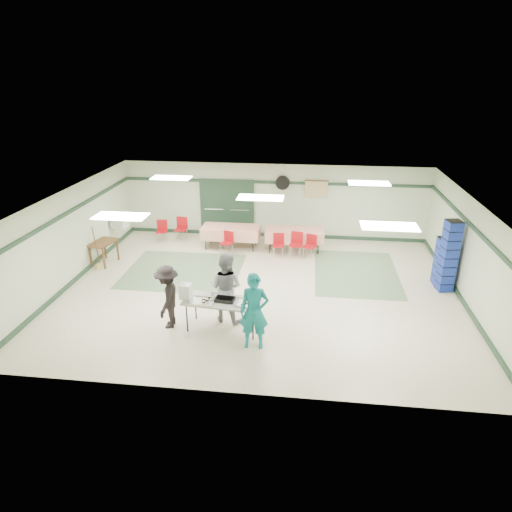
# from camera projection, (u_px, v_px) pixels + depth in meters

# --- Properties ---
(floor) EXTENTS (11.00, 11.00, 0.00)m
(floor) POSITION_uv_depth(u_px,v_px,m) (260.00, 289.00, 12.94)
(floor) COLOR beige
(floor) RESTS_ON ground
(ceiling) EXTENTS (11.00, 11.00, 0.00)m
(ceiling) POSITION_uv_depth(u_px,v_px,m) (261.00, 197.00, 11.92)
(ceiling) COLOR white
(ceiling) RESTS_ON wall_back
(wall_back) EXTENTS (11.00, 0.00, 11.00)m
(wall_back) POSITION_uv_depth(u_px,v_px,m) (274.00, 201.00, 16.56)
(wall_back) COLOR beige
(wall_back) RESTS_ON floor
(wall_front) EXTENTS (11.00, 0.00, 11.00)m
(wall_front) POSITION_uv_depth(u_px,v_px,m) (233.00, 333.00, 8.30)
(wall_front) COLOR beige
(wall_front) RESTS_ON floor
(wall_left) EXTENTS (0.00, 9.00, 9.00)m
(wall_left) POSITION_uv_depth(u_px,v_px,m) (70.00, 237.00, 13.04)
(wall_left) COLOR beige
(wall_left) RESTS_ON floor
(wall_right) EXTENTS (0.00, 9.00, 9.00)m
(wall_right) POSITION_uv_depth(u_px,v_px,m) (471.00, 254.00, 11.82)
(wall_right) COLOR beige
(wall_right) RESTS_ON floor
(trim_back) EXTENTS (11.00, 0.06, 0.10)m
(trim_back) POSITION_uv_depth(u_px,v_px,m) (274.00, 182.00, 16.27)
(trim_back) COLOR #203A28
(trim_back) RESTS_ON wall_back
(baseboard_back) EXTENTS (11.00, 0.06, 0.12)m
(baseboard_back) POSITION_uv_depth(u_px,v_px,m) (273.00, 235.00, 17.03)
(baseboard_back) COLOR #203A28
(baseboard_back) RESTS_ON floor
(trim_left) EXTENTS (0.06, 9.00, 0.10)m
(trim_left) POSITION_uv_depth(u_px,v_px,m) (67.00, 213.00, 12.77)
(trim_left) COLOR #203A28
(trim_left) RESTS_ON wall_back
(baseboard_left) EXTENTS (0.06, 9.00, 0.12)m
(baseboard_left) POSITION_uv_depth(u_px,v_px,m) (77.00, 278.00, 13.53)
(baseboard_left) COLOR #203A28
(baseboard_left) RESTS_ON floor
(trim_right) EXTENTS (0.06, 9.00, 0.10)m
(trim_right) POSITION_uv_depth(u_px,v_px,m) (474.00, 229.00, 11.56)
(trim_right) COLOR #203A28
(trim_right) RESTS_ON wall_back
(baseboard_right) EXTENTS (0.06, 9.00, 0.12)m
(baseboard_right) POSITION_uv_depth(u_px,v_px,m) (461.00, 298.00, 12.32)
(baseboard_right) COLOR #203A28
(baseboard_right) RESTS_ON floor
(green_patch_a) EXTENTS (3.50, 3.00, 0.01)m
(green_patch_a) POSITION_uv_depth(u_px,v_px,m) (184.00, 271.00, 14.14)
(green_patch_a) COLOR slate
(green_patch_a) RESTS_ON floor
(green_patch_b) EXTENTS (2.50, 3.50, 0.01)m
(green_patch_b) POSITION_uv_depth(u_px,v_px,m) (356.00, 273.00, 14.01)
(green_patch_b) COLOR slate
(green_patch_b) RESTS_ON floor
(double_door_left) EXTENTS (0.90, 0.06, 2.10)m
(double_door_left) POSITION_uv_depth(u_px,v_px,m) (215.00, 208.00, 16.87)
(double_door_left) COLOR gray
(double_door_left) RESTS_ON floor
(double_door_right) EXTENTS (0.90, 0.06, 2.10)m
(double_door_right) POSITION_uv_depth(u_px,v_px,m) (240.00, 208.00, 16.76)
(double_door_right) COLOR gray
(double_door_right) RESTS_ON floor
(door_frame) EXTENTS (2.00, 0.03, 2.15)m
(door_frame) POSITION_uv_depth(u_px,v_px,m) (227.00, 208.00, 16.80)
(door_frame) COLOR #203A28
(door_frame) RESTS_ON floor
(wall_fan) EXTENTS (0.50, 0.10, 0.50)m
(wall_fan) POSITION_uv_depth(u_px,v_px,m) (283.00, 183.00, 16.21)
(wall_fan) COLOR black
(wall_fan) RESTS_ON wall_back
(scroll_banner) EXTENTS (0.80, 0.02, 0.60)m
(scroll_banner) POSITION_uv_depth(u_px,v_px,m) (316.00, 189.00, 16.15)
(scroll_banner) COLOR #CABA7E
(scroll_banner) RESTS_ON wall_back
(serving_table) EXTENTS (1.92, 0.94, 0.76)m
(serving_table) POSITION_uv_depth(u_px,v_px,m) (223.00, 302.00, 10.71)
(serving_table) COLOR #ACACA7
(serving_table) RESTS_ON floor
(sheet_tray_right) EXTENTS (0.62, 0.49, 0.02)m
(sheet_tray_right) POSITION_uv_depth(u_px,v_px,m) (248.00, 304.00, 10.55)
(sheet_tray_right) COLOR silver
(sheet_tray_right) RESTS_ON serving_table
(sheet_tray_mid) EXTENTS (0.57, 0.45, 0.02)m
(sheet_tray_mid) POSITION_uv_depth(u_px,v_px,m) (220.00, 298.00, 10.81)
(sheet_tray_mid) COLOR silver
(sheet_tray_mid) RESTS_ON serving_table
(sheet_tray_left) EXTENTS (0.64, 0.51, 0.02)m
(sheet_tray_left) POSITION_uv_depth(u_px,v_px,m) (202.00, 301.00, 10.64)
(sheet_tray_left) COLOR silver
(sheet_tray_left) RESTS_ON serving_table
(baking_pan) EXTENTS (0.48, 0.33, 0.08)m
(baking_pan) POSITION_uv_depth(u_px,v_px,m) (225.00, 299.00, 10.67)
(baking_pan) COLOR black
(baking_pan) RESTS_ON serving_table
(foam_box_stack) EXTENTS (0.29, 0.27, 0.36)m
(foam_box_stack) POSITION_uv_depth(u_px,v_px,m) (186.00, 291.00, 10.75)
(foam_box_stack) COLOR white
(foam_box_stack) RESTS_ON serving_table
(volunteer_teal) EXTENTS (0.66, 0.45, 1.77)m
(volunteer_teal) POSITION_uv_depth(u_px,v_px,m) (254.00, 312.00, 9.97)
(volunteer_teal) COLOR #12747E
(volunteer_teal) RESTS_ON floor
(volunteer_grey) EXTENTS (1.01, 0.88, 1.77)m
(volunteer_grey) POSITION_uv_depth(u_px,v_px,m) (226.00, 287.00, 11.06)
(volunteer_grey) COLOR gray
(volunteer_grey) RESTS_ON floor
(volunteer_dark) EXTENTS (0.65, 1.05, 1.57)m
(volunteer_dark) POSITION_uv_depth(u_px,v_px,m) (168.00, 297.00, 10.82)
(volunteer_dark) COLOR black
(volunteer_dark) RESTS_ON floor
(dining_table_a) EXTENTS (2.00, 0.96, 0.77)m
(dining_table_a) POSITION_uv_depth(u_px,v_px,m) (294.00, 234.00, 15.55)
(dining_table_a) COLOR red
(dining_table_a) RESTS_ON floor
(dining_table_b) EXTENTS (1.98, 0.89, 0.77)m
(dining_table_b) POSITION_uv_depth(u_px,v_px,m) (231.00, 232.00, 15.79)
(dining_table_b) COLOR red
(dining_table_b) RESTS_ON floor
(chair_a) EXTENTS (0.45, 0.45, 0.85)m
(chair_a) POSITION_uv_depth(u_px,v_px,m) (296.00, 242.00, 15.04)
(chair_a) COLOR #AD0D0F
(chair_a) RESTS_ON floor
(chair_b) EXTENTS (0.37, 0.37, 0.78)m
(chair_b) POSITION_uv_depth(u_px,v_px,m) (279.00, 242.00, 15.11)
(chair_b) COLOR #AD0D0F
(chair_b) RESTS_ON floor
(chair_c) EXTENTS (0.48, 0.48, 0.78)m
(chair_c) POSITION_uv_depth(u_px,v_px,m) (310.00, 244.00, 14.99)
(chair_c) COLOR #AD0D0F
(chair_c) RESTS_ON floor
(chair_d) EXTENTS (0.47, 0.47, 0.78)m
(chair_d) POSITION_uv_depth(u_px,v_px,m) (227.00, 240.00, 15.30)
(chair_d) COLOR #AD0D0F
(chair_d) RESTS_ON floor
(chair_loose_a) EXTENTS (0.44, 0.44, 0.87)m
(chair_loose_a) POSITION_uv_depth(u_px,v_px,m) (181.00, 226.00, 16.46)
(chair_loose_a) COLOR #AD0D0F
(chair_loose_a) RESTS_ON floor
(chair_loose_b) EXTENTS (0.42, 0.42, 0.80)m
(chair_loose_b) POSITION_uv_depth(u_px,v_px,m) (162.00, 229.00, 16.36)
(chair_loose_b) COLOR #AD0D0F
(chair_loose_b) RESTS_ON floor
(crate_stack_blue_a) EXTENTS (0.46, 0.46, 1.42)m
(crate_stack_blue_a) POSITION_uv_depth(u_px,v_px,m) (443.00, 262.00, 12.99)
(crate_stack_blue_a) COLOR #192D9B
(crate_stack_blue_a) RESTS_ON floor
(crate_stack_red) EXTENTS (0.44, 0.44, 0.99)m
(crate_stack_red) POSITION_uv_depth(u_px,v_px,m) (443.00, 270.00, 12.95)
(crate_stack_red) COLOR maroon
(crate_stack_red) RESTS_ON floor
(crate_stack_blue_b) EXTENTS (0.46, 0.46, 2.06)m
(crate_stack_blue_b) POSITION_uv_depth(u_px,v_px,m) (449.00, 256.00, 12.53)
(crate_stack_blue_b) COLOR #192D9B
(crate_stack_blue_b) RESTS_ON floor
(printer_table) EXTENTS (0.75, 1.02, 0.74)m
(printer_table) POSITION_uv_depth(u_px,v_px,m) (103.00, 245.00, 14.43)
(printer_table) COLOR brown
(printer_table) RESTS_ON floor
(office_printer) EXTENTS (0.54, 0.49, 0.38)m
(office_printer) POSITION_uv_depth(u_px,v_px,m) (120.00, 222.00, 15.61)
(office_printer) COLOR beige
(office_printer) RESTS_ON printer_table
(broom) EXTENTS (0.04, 0.22, 1.34)m
(broom) POSITION_uv_depth(u_px,v_px,m) (96.00, 247.00, 14.12)
(broom) COLOR brown
(broom) RESTS_ON floor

